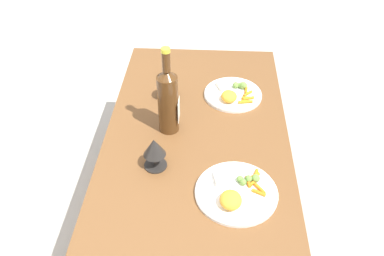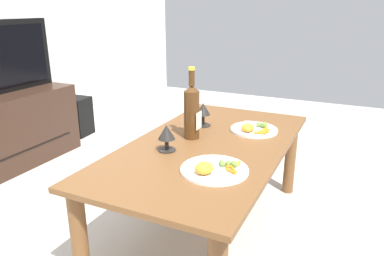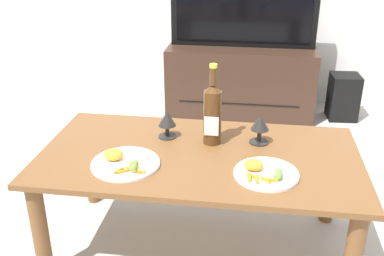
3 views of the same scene
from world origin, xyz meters
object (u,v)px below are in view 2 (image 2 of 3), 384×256
Objects in this scene: goblet_right at (203,111)px; dinner_plate_left at (214,169)px; goblet_left at (167,134)px; dining_table at (208,158)px; wine_bottle at (192,110)px; floor_speaker at (77,116)px; dinner_plate_right at (254,129)px.

dinner_plate_left is at bearing -151.90° from goblet_right.
goblet_right reaches higher than goblet_left.
wine_bottle is (0.04, 0.11, 0.23)m from dining_table.
dinner_plate_left is (-0.55, -0.29, -0.08)m from goblet_right.
dinner_plate_left is at bearing -126.78° from floor_speaker.
floor_speaker is 1.97m from goblet_left.
wine_bottle is 0.23m from goblet_left.
wine_bottle is 1.30× the size of dinner_plate_left.
wine_bottle reaches higher than dinner_plate_right.
dining_table is 1.98m from floor_speaker.
dinner_plate_right is at bearing -0.02° from dinner_plate_left.
dining_table is 0.34m from dinner_plate_right.
dining_table is at bearing -40.30° from goblet_left.
goblet_right is 0.31m from dinner_plate_right.
dining_table is 0.34m from goblet_right.
dining_table is 10.21× the size of goblet_right.
goblet_left is 0.55m from dinner_plate_right.
goblet_right reaches higher than dinner_plate_left.
wine_bottle reaches higher than dining_table.
dinner_plate_left is (-0.12, -0.29, -0.07)m from goblet_left.
goblet_left is 0.45× the size of dinner_plate_left.
goblet_right is 0.52× the size of dinner_plate_right.
goblet_left reaches higher than dinner_plate_left.
floor_speaker is at bearing 67.23° from goblet_right.
dinner_plate_right is (0.03, -0.29, -0.08)m from goblet_right.
wine_bottle is at bearing -172.02° from goblet_right.
floor_speaker is (0.92, 1.73, -0.25)m from dining_table.
wine_bottle is 0.45m from dinner_plate_left.
goblet_left is at bearing -180.00° from goblet_right.
dinner_plate_right is (-0.64, -1.88, 0.34)m from floor_speaker.
goblet_left is at bearing 139.70° from dining_table.
goblet_right is at bearing 29.29° from dining_table.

